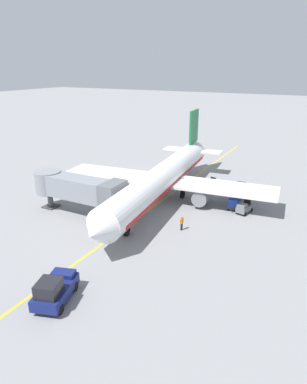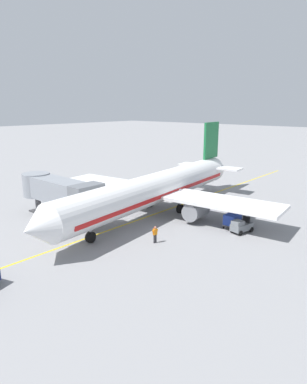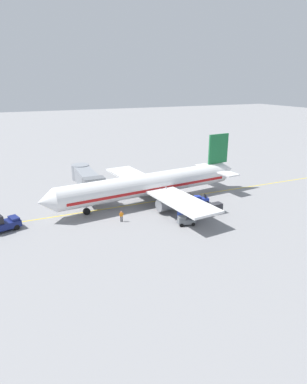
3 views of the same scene
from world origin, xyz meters
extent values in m
plane|color=gray|center=(0.00, 0.00, 0.00)|extent=(400.00, 400.00, 0.00)
cube|color=gold|center=(0.00, 0.00, 0.00)|extent=(0.24, 80.00, 0.01)
cylinder|color=white|center=(0.01, -1.01, 3.29)|extent=(7.12, 32.21, 3.70)
cube|color=red|center=(0.01, -1.01, 2.82)|extent=(6.88, 29.67, 0.44)
cone|color=white|center=(-1.84, 16.09, 3.29)|extent=(3.86, 2.78, 3.63)
cone|color=white|center=(1.88, -18.31, 3.58)|extent=(3.43, 3.12, 3.14)
cube|color=black|center=(-1.65, 14.30, 3.93)|extent=(2.88, 1.39, 0.60)
cube|color=white|center=(0.12, -2.01, 2.64)|extent=(30.39, 8.39, 0.36)
cylinder|color=gray|center=(-5.44, -1.80, 1.39)|extent=(2.33, 3.40, 2.00)
cylinder|color=gray|center=(5.50, -0.62, 1.39)|extent=(2.33, 3.40, 2.00)
cube|color=#196B38|center=(1.62, -15.93, 7.88)|extent=(0.79, 4.41, 5.50)
cube|color=white|center=(1.60, -15.73, 3.84)|extent=(10.22, 3.66, 0.24)
cylinder|color=black|center=(-1.20, 10.12, 0.55)|extent=(0.57, 1.14, 1.10)
cylinder|color=gray|center=(-1.20, 10.12, 2.10)|extent=(0.24, 0.24, 2.00)
cylinder|color=black|center=(-2.06, -3.25, 0.55)|extent=(0.57, 1.14, 1.10)
cylinder|color=gray|center=(-2.06, -3.25, 2.10)|extent=(0.24, 0.24, 2.00)
cylinder|color=black|center=(2.51, -2.75, 0.55)|extent=(0.57, 1.14, 1.10)
cylinder|color=gray|center=(2.51, -2.75, 2.10)|extent=(0.24, 0.24, 2.00)
cube|color=gray|center=(6.51, 7.96, 3.49)|extent=(10.83, 2.80, 2.60)
cube|color=slate|center=(1.90, 7.96, 3.49)|extent=(2.00, 3.50, 2.99)
cylinder|color=gray|center=(11.93, 7.96, 3.49)|extent=(3.36, 3.36, 2.86)
cylinder|color=#4C4C51|center=(11.93, 7.96, 1.09)|extent=(0.70, 0.70, 2.19)
cube|color=#38383A|center=(11.93, 7.96, 0.08)|extent=(1.80, 1.80, 0.16)
cube|color=navy|center=(-2.26, 22.11, 0.85)|extent=(3.45, 4.86, 0.90)
cube|color=black|center=(-2.56, 23.05, 1.85)|extent=(2.14, 2.27, 1.10)
cube|color=navy|center=(-1.78, 20.64, 1.48)|extent=(2.12, 1.62, 0.36)
cylinder|color=black|center=(-0.93, 21.03, 0.40)|extent=(0.58, 0.87, 0.80)
cylinder|color=black|center=(-2.71, 20.46, 0.40)|extent=(0.58, 0.87, 0.80)
cylinder|color=black|center=(-1.81, 23.75, 0.40)|extent=(0.58, 0.87, 0.80)
cylinder|color=black|center=(-3.59, 23.18, 0.40)|extent=(0.58, 0.87, 0.80)
cube|color=slate|center=(-11.05, -2.17, 0.63)|extent=(1.72, 2.70, 0.70)
cube|color=slate|center=(-10.90, -1.50, 1.20)|extent=(1.23, 1.25, 0.44)
cube|color=black|center=(-11.20, -2.84, 1.30)|extent=(0.85, 0.34, 0.64)
cylinder|color=black|center=(-11.02, -2.04, 1.28)|extent=(0.14, 0.27, 0.54)
cylinder|color=black|center=(-11.38, -1.19, 0.28)|extent=(0.32, 0.59, 0.56)
cylinder|color=black|center=(-10.33, -1.43, 0.28)|extent=(0.32, 0.59, 0.56)
cylinder|color=black|center=(-11.77, -2.90, 0.28)|extent=(0.32, 0.59, 0.56)
cylinder|color=black|center=(-10.72, -3.14, 0.28)|extent=(0.32, 0.59, 0.56)
cube|color=#1E339E|center=(-4.21, -8.92, 0.63)|extent=(1.69, 2.70, 0.70)
cube|color=#1E339E|center=(-4.06, -8.24, 1.20)|extent=(1.22, 1.24, 0.44)
cube|color=black|center=(-4.35, -9.59, 1.30)|extent=(0.85, 0.33, 0.64)
cylinder|color=black|center=(-4.18, -8.79, 1.28)|extent=(0.13, 0.27, 0.54)
cylinder|color=black|center=(-4.55, -7.95, 0.28)|extent=(0.31, 0.59, 0.56)
cylinder|color=black|center=(-3.49, -8.17, 0.28)|extent=(0.31, 0.59, 0.56)
cylinder|color=black|center=(-4.92, -9.66, 0.28)|extent=(0.31, 0.59, 0.56)
cylinder|color=black|center=(-3.86, -9.88, 0.28)|extent=(0.31, 0.59, 0.56)
cube|color=#4C4C51|center=(-9.56, -2.79, 0.42)|extent=(1.39, 2.25, 0.12)
cube|color=#233D9E|center=(-9.56, -2.79, 1.03)|extent=(1.33, 2.14, 1.10)
cylinder|color=#4C4C51|center=(-9.63, -1.34, 0.41)|extent=(0.10, 0.70, 0.07)
cylinder|color=black|center=(-10.15, -1.99, 0.18)|extent=(0.14, 0.36, 0.36)
cylinder|color=black|center=(-9.05, -1.94, 0.18)|extent=(0.14, 0.36, 0.36)
cylinder|color=black|center=(-10.08, -3.64, 0.18)|extent=(0.14, 0.36, 0.36)
cylinder|color=black|center=(-8.98, -3.59, 0.18)|extent=(0.14, 0.36, 0.36)
cube|color=#4C4C51|center=(-9.12, -5.85, 0.42)|extent=(1.39, 2.25, 0.12)
cube|color=#999EA3|center=(-9.12, -5.85, 1.03)|extent=(1.33, 2.14, 1.10)
cylinder|color=#4C4C51|center=(-9.19, -4.40, 0.41)|extent=(0.10, 0.70, 0.07)
cylinder|color=black|center=(-9.71, -5.05, 0.18)|extent=(0.14, 0.36, 0.36)
cylinder|color=black|center=(-8.61, -5.00, 0.18)|extent=(0.14, 0.36, 0.36)
cylinder|color=black|center=(-9.64, -6.69, 0.18)|extent=(0.14, 0.36, 0.36)
cylinder|color=black|center=(-8.54, -6.65, 0.18)|extent=(0.14, 0.36, 0.36)
cube|color=#4C4C51|center=(-8.76, -8.70, 0.42)|extent=(1.39, 2.25, 0.12)
cube|color=#2D2D33|center=(-8.76, -8.70, 1.03)|extent=(1.33, 2.14, 1.10)
cylinder|color=#4C4C51|center=(-8.83, -7.25, 0.41)|extent=(0.10, 0.70, 0.07)
cylinder|color=black|center=(-9.35, -7.90, 0.18)|extent=(0.14, 0.36, 0.36)
cylinder|color=black|center=(-8.25, -7.85, 0.18)|extent=(0.14, 0.36, 0.36)
cylinder|color=black|center=(-9.28, -9.55, 0.18)|extent=(0.14, 0.36, 0.36)
cylinder|color=black|center=(-8.17, -9.50, 0.18)|extent=(0.14, 0.36, 0.36)
cylinder|color=#232328|center=(-6.03, 5.93, 0.42)|extent=(0.15, 0.15, 0.85)
cylinder|color=#232328|center=(-5.98, 6.13, 0.42)|extent=(0.15, 0.15, 0.85)
cube|color=orange|center=(-6.01, 6.03, 1.15)|extent=(0.32, 0.42, 0.60)
cylinder|color=orange|center=(-6.06, 5.79, 1.10)|extent=(0.14, 0.24, 0.57)
cylinder|color=orange|center=(-5.95, 6.28, 1.10)|extent=(0.14, 0.24, 0.57)
sphere|color=tan|center=(-6.01, 6.03, 1.58)|extent=(0.22, 0.22, 0.22)
cube|color=red|center=(-6.01, 6.03, 1.60)|extent=(0.13, 0.27, 0.10)
camera|label=1|loc=(-19.69, 38.35, 17.52)|focal=32.01mm
camera|label=2|loc=(-26.38, 29.54, 12.97)|focal=31.89mm
camera|label=3|loc=(-49.70, 20.43, 19.91)|focal=31.19mm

